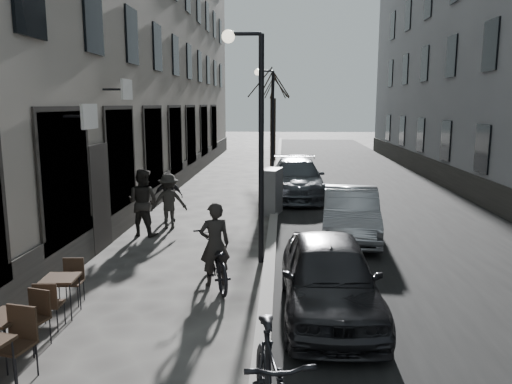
# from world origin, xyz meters

# --- Properties ---
(road) EXTENTS (7.30, 60.00, 0.00)m
(road) POSITION_xyz_m (3.85, 16.00, 0.00)
(road) COLOR black
(road) RESTS_ON ground
(kerb) EXTENTS (0.25, 60.00, 0.12)m
(kerb) POSITION_xyz_m (0.20, 16.00, 0.06)
(kerb) COLOR slate
(kerb) RESTS_ON ground
(streetlamp_near) EXTENTS (0.90, 0.28, 5.09)m
(streetlamp_near) POSITION_xyz_m (-0.17, 6.00, 3.16)
(streetlamp_near) COLOR black
(streetlamp_near) RESTS_ON ground
(streetlamp_far) EXTENTS (0.90, 0.28, 5.09)m
(streetlamp_far) POSITION_xyz_m (-0.17, 18.00, 3.16)
(streetlamp_far) COLOR black
(streetlamp_far) RESTS_ON ground
(tree_near) EXTENTS (2.40, 2.40, 5.70)m
(tree_near) POSITION_xyz_m (-0.10, 21.00, 4.66)
(tree_near) COLOR black
(tree_near) RESTS_ON ground
(tree_far) EXTENTS (2.40, 2.40, 5.70)m
(tree_far) POSITION_xyz_m (-0.10, 27.00, 4.66)
(tree_far) COLOR black
(tree_far) RESTS_ON ground
(bistro_set_b) EXTENTS (0.74, 1.46, 0.83)m
(bistro_set_b) POSITION_xyz_m (-3.31, 1.31, 0.43)
(bistro_set_b) COLOR black
(bistro_set_b) RESTS_ON ground
(bistro_set_c) EXTENTS (0.59, 1.38, 0.80)m
(bistro_set_c) POSITION_xyz_m (-3.24, 2.92, 0.41)
(bistro_set_c) COLOR black
(bistro_set_c) RESTS_ON ground
(utility_cabinet) EXTENTS (0.76, 1.09, 1.49)m
(utility_cabinet) POSITION_xyz_m (0.10, 11.06, 0.74)
(utility_cabinet) COLOR slate
(utility_cabinet) RESTS_ON ground
(bicycle) EXTENTS (1.28, 2.06, 1.02)m
(bicycle) POSITION_xyz_m (-0.84, 4.51, 0.51)
(bicycle) COLOR black
(bicycle) RESTS_ON ground
(cyclist_rider) EXTENTS (0.71, 0.58, 1.67)m
(cyclist_rider) POSITION_xyz_m (-0.84, 4.51, 0.83)
(cyclist_rider) COLOR black
(cyclist_rider) RESTS_ON ground
(pedestrian_near) EXTENTS (1.05, 0.92, 1.83)m
(pedestrian_near) POSITION_xyz_m (-3.31, 8.19, 0.92)
(pedestrian_near) COLOR black
(pedestrian_near) RESTS_ON ground
(pedestrian_mid) EXTENTS (1.12, 0.78, 1.58)m
(pedestrian_mid) POSITION_xyz_m (-2.79, 9.02, 0.79)
(pedestrian_mid) COLOR #262421
(pedestrian_mid) RESTS_ON ground
(pedestrian_far) EXTENTS (0.96, 0.65, 1.51)m
(pedestrian_far) POSITION_xyz_m (-3.00, 9.88, 0.76)
(pedestrian_far) COLOR black
(pedestrian_far) RESTS_ON ground
(car_near) EXTENTS (1.65, 3.97, 1.35)m
(car_near) POSITION_xyz_m (1.27, 3.22, 0.67)
(car_near) COLOR black
(car_near) RESTS_ON ground
(car_mid) EXTENTS (1.81, 4.16, 1.33)m
(car_mid) POSITION_xyz_m (2.30, 8.26, 0.66)
(car_mid) COLOR gray
(car_mid) RESTS_ON ground
(car_far) EXTENTS (2.14, 5.05, 1.45)m
(car_far) POSITION_xyz_m (1.00, 14.05, 0.73)
(car_far) COLOR #3B3F45
(car_far) RESTS_ON ground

